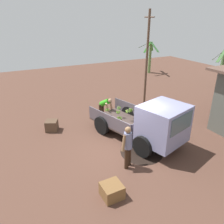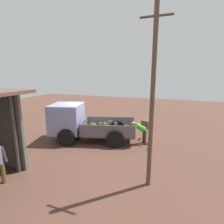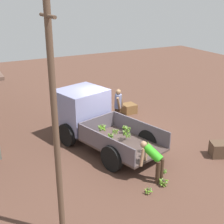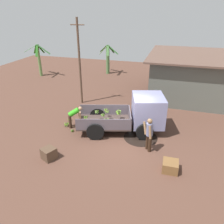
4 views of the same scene
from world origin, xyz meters
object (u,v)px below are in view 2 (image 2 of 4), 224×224
banana_bunch_on_ground_2 (149,142)px  cargo_truck (74,121)px  person_foreground_visitor (79,115)px  banana_bunch_on_ground_1 (149,147)px  banana_bunch_on_ground_0 (140,139)px  wooden_crate_0 (147,124)px  person_worker_loading (140,130)px  wooden_crate_1 (76,120)px  utility_pole (152,99)px

banana_bunch_on_ground_2 → cargo_truck: bearing=10.4°
person_foreground_visitor → banana_bunch_on_ground_1: bearing=-54.8°
cargo_truck → banana_bunch_on_ground_0: cargo_truck is taller
banana_bunch_on_ground_2 → wooden_crate_0: 3.04m
person_worker_loading → wooden_crate_1: bearing=-48.6°
banana_bunch_on_ground_1 → utility_pole: bearing=98.4°
wooden_crate_1 → person_foreground_visitor: bearing=132.4°
cargo_truck → person_worker_loading: 3.74m
banana_bunch_on_ground_0 → cargo_truck: bearing=19.2°
person_foreground_visitor → utility_pole: bearing=-76.2°
person_foreground_visitor → banana_bunch_on_ground_2: size_ratio=5.79×
wooden_crate_1 → banana_bunch_on_ground_2: bearing=159.5°
banana_bunch_on_ground_0 → person_foreground_visitor: bearing=-7.2°
cargo_truck → banana_bunch_on_ground_2: 4.33m
banana_bunch_on_ground_2 → wooden_crate_0: (0.64, -2.97, 0.13)m
banana_bunch_on_ground_0 → wooden_crate_0: wooden_crate_0 is taller
banana_bunch_on_ground_0 → banana_bunch_on_ground_2: bearing=141.3°
utility_pole → banana_bunch_on_ground_1: size_ratio=23.97×
utility_pole → banana_bunch_on_ground_0: 5.07m
cargo_truck → wooden_crate_0: bearing=-149.3°
person_foreground_visitor → person_worker_loading: size_ratio=1.37×
banana_bunch_on_ground_1 → cargo_truck: bearing=1.5°
person_foreground_visitor → banana_bunch_on_ground_0: 4.44m
wooden_crate_0 → banana_bunch_on_ground_2: bearing=102.1°
banana_bunch_on_ground_2 → wooden_crate_0: size_ratio=0.52×
person_worker_loading → banana_bunch_on_ground_0: person_worker_loading is taller
wooden_crate_0 → person_worker_loading: bearing=92.9°
cargo_truck → utility_pole: (-4.70, 2.76, 1.88)m
cargo_truck → banana_bunch_on_ground_1: size_ratio=20.72×
wooden_crate_0 → wooden_crate_1: size_ratio=0.88×
person_foreground_visitor → banana_bunch_on_ground_2: (-4.90, 1.02, -0.82)m
banana_bunch_on_ground_0 → wooden_crate_1: 5.72m
banana_bunch_on_ground_0 → banana_bunch_on_ground_2: banana_bunch_on_ground_2 is taller
wooden_crate_0 → cargo_truck: bearing=46.7°
banana_bunch_on_ground_0 → banana_bunch_on_ground_2: size_ratio=0.62×
person_worker_loading → banana_bunch_on_ground_1: (-0.61, 0.56, -0.65)m
utility_pole → wooden_crate_0: size_ratio=10.13×
banana_bunch_on_ground_1 → banana_bunch_on_ground_2: (0.13, -0.65, 0.02)m
banana_bunch_on_ground_2 → wooden_crate_1: wooden_crate_1 is taller
person_foreground_visitor → wooden_crate_0: bearing=-11.9°
person_worker_loading → banana_bunch_on_ground_0: (0.11, -0.56, -0.69)m
utility_pole → banana_bunch_on_ground_0: utility_pole is taller
utility_pole → banana_bunch_on_ground_1: bearing=-81.6°
person_foreground_visitor → banana_bunch_on_ground_1: 5.37m
person_foreground_visitor → banana_bunch_on_ground_0: (-4.31, 0.55, -0.88)m
cargo_truck → banana_bunch_on_ground_0: (-3.56, -1.24, -1.03)m
person_foreground_visitor → banana_bunch_on_ground_2: person_foreground_visitor is taller
cargo_truck → banana_bunch_on_ground_0: 3.90m
wooden_crate_0 → utility_pole: bearing=100.4°
banana_bunch_on_ground_2 → wooden_crate_0: bearing=-77.9°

